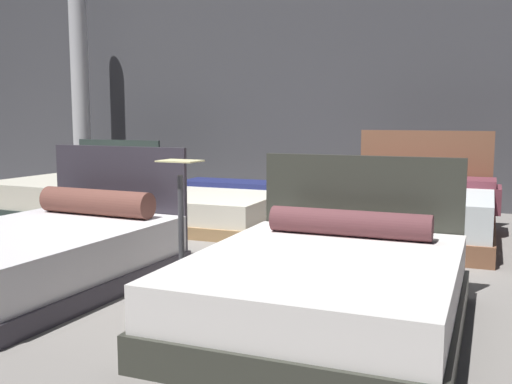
% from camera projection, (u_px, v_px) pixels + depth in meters
% --- Properties ---
extents(ground_plane, '(18.00, 18.00, 0.02)m').
position_uv_depth(ground_plane, '(250.00, 265.00, 5.18)').
color(ground_plane, gray).
extents(showroom_back_wall, '(18.00, 0.06, 3.50)m').
position_uv_depth(showroom_back_wall, '(367.00, 84.00, 8.46)').
color(showroom_back_wall, '#47474C').
rests_on(showroom_back_wall, ground_plane).
extents(bed_1, '(1.50, 2.10, 1.02)m').
position_uv_depth(bed_1, '(40.00, 254.00, 4.50)').
color(bed_1, '#332E38').
rests_on(bed_1, ground_plane).
extents(bed_2, '(1.68, 2.08, 1.00)m').
position_uv_depth(bed_2, '(326.00, 288.00, 3.60)').
color(bed_2, '#33352D').
rests_on(bed_2, ground_plane).
extents(bed_4, '(1.57, 2.06, 0.93)m').
position_uv_depth(bed_4, '(75.00, 194.00, 8.09)').
color(bed_4, '#293532').
rests_on(bed_4, ground_plane).
extents(bed_5, '(1.70, 2.03, 0.45)m').
position_uv_depth(bed_5, '(220.00, 207.00, 7.13)').
color(bed_5, '#9A754C').
rests_on(bed_5, ground_plane).
extents(bed_6, '(1.75, 2.03, 1.12)m').
position_uv_depth(bed_6, '(414.00, 213.00, 6.17)').
color(bed_6, brown).
rests_on(bed_6, ground_plane).
extents(price_sign, '(0.28, 0.24, 0.99)m').
position_uv_depth(price_sign, '(181.00, 247.00, 4.13)').
color(price_sign, '#3F3F44').
rests_on(price_sign, ground_plane).
extents(support_pillar, '(0.29, 0.29, 3.50)m').
position_uv_depth(support_pillar, '(80.00, 88.00, 9.80)').
color(support_pillar, silver).
rests_on(support_pillar, ground_plane).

